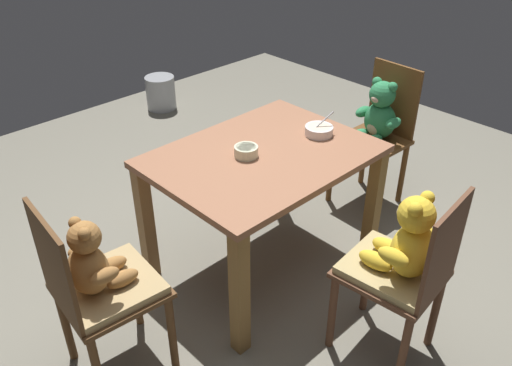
{
  "coord_description": "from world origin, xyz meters",
  "views": [
    {
      "loc": [
        -1.62,
        -1.63,
        1.97
      ],
      "look_at": [
        0.0,
        0.05,
        0.51
      ],
      "focal_mm": 37.23,
      "sensor_mm": 36.0,
      "label": 1
    }
  ],
  "objects_px": {
    "porridge_bowl_white_near_right": "(319,130)",
    "porridge_bowl_cream_center": "(246,151)",
    "teddy_chair_near_left": "(97,278)",
    "teddy_chair_near_front": "(405,257)",
    "teddy_chair_near_right": "(378,122)",
    "dining_table": "(263,174)",
    "metal_pail": "(161,93)"
  },
  "relations": [
    {
      "from": "porridge_bowl_white_near_right",
      "to": "teddy_chair_near_left",
      "type": "bearing_deg",
      "value": 179.29
    },
    {
      "from": "teddy_chair_near_right",
      "to": "teddy_chair_near_front",
      "type": "bearing_deg",
      "value": 41.94
    },
    {
      "from": "teddy_chair_near_right",
      "to": "metal_pail",
      "type": "bearing_deg",
      "value": -84.09
    },
    {
      "from": "teddy_chair_near_right",
      "to": "teddy_chair_near_left",
      "type": "xyz_separation_m",
      "value": [
        -1.96,
        -0.03,
        -0.03
      ]
    },
    {
      "from": "teddy_chair_near_right",
      "to": "metal_pail",
      "type": "height_order",
      "value": "teddy_chair_near_right"
    },
    {
      "from": "metal_pail",
      "to": "porridge_bowl_cream_center",
      "type": "bearing_deg",
      "value": -113.66
    },
    {
      "from": "porridge_bowl_white_near_right",
      "to": "porridge_bowl_cream_center",
      "type": "bearing_deg",
      "value": 167.67
    },
    {
      "from": "porridge_bowl_cream_center",
      "to": "teddy_chair_near_right",
      "type": "bearing_deg",
      "value": -2.7
    },
    {
      "from": "teddy_chair_near_left",
      "to": "porridge_bowl_white_near_right",
      "type": "distance_m",
      "value": 1.34
    },
    {
      "from": "porridge_bowl_white_near_right",
      "to": "metal_pail",
      "type": "bearing_deg",
      "value": 77.43
    },
    {
      "from": "teddy_chair_near_left",
      "to": "teddy_chair_near_front",
      "type": "relative_size",
      "value": 1.01
    },
    {
      "from": "teddy_chair_near_right",
      "to": "porridge_bowl_white_near_right",
      "type": "bearing_deg",
      "value": 6.23
    },
    {
      "from": "porridge_bowl_cream_center",
      "to": "metal_pail",
      "type": "bearing_deg",
      "value": 66.34
    },
    {
      "from": "dining_table",
      "to": "teddy_chair_near_left",
      "type": "bearing_deg",
      "value": -177.38
    },
    {
      "from": "dining_table",
      "to": "porridge_bowl_cream_center",
      "type": "height_order",
      "value": "porridge_bowl_cream_center"
    },
    {
      "from": "teddy_chair_near_right",
      "to": "porridge_bowl_cream_center",
      "type": "distance_m",
      "value": 1.08
    },
    {
      "from": "teddy_chair_near_left",
      "to": "metal_pail",
      "type": "distance_m",
      "value": 2.88
    },
    {
      "from": "teddy_chair_near_front",
      "to": "porridge_bowl_cream_center",
      "type": "height_order",
      "value": "teddy_chair_near_front"
    },
    {
      "from": "porridge_bowl_cream_center",
      "to": "metal_pail",
      "type": "xyz_separation_m",
      "value": [
        0.93,
        2.12,
        -0.59
      ]
    },
    {
      "from": "teddy_chair_near_front",
      "to": "porridge_bowl_cream_center",
      "type": "distance_m",
      "value": 0.9
    },
    {
      "from": "dining_table",
      "to": "teddy_chair_near_front",
      "type": "distance_m",
      "value": 0.84
    },
    {
      "from": "metal_pail",
      "to": "teddy_chair_near_left",
      "type": "bearing_deg",
      "value": -129.67
    },
    {
      "from": "dining_table",
      "to": "metal_pail",
      "type": "relative_size",
      "value": 3.69
    },
    {
      "from": "dining_table",
      "to": "porridge_bowl_white_near_right",
      "type": "xyz_separation_m",
      "value": [
        0.35,
        -0.06,
        0.14
      ]
    },
    {
      "from": "metal_pail",
      "to": "porridge_bowl_white_near_right",
      "type": "bearing_deg",
      "value": -102.57
    },
    {
      "from": "dining_table",
      "to": "teddy_chair_near_left",
      "type": "xyz_separation_m",
      "value": [
        -0.98,
        -0.04,
        -0.06
      ]
    },
    {
      "from": "teddy_chair_near_right",
      "to": "metal_pail",
      "type": "xyz_separation_m",
      "value": [
        -0.14,
        2.17,
        -0.41
      ]
    },
    {
      "from": "teddy_chair_near_right",
      "to": "teddy_chair_near_left",
      "type": "distance_m",
      "value": 1.96
    },
    {
      "from": "porridge_bowl_white_near_right",
      "to": "dining_table",
      "type": "bearing_deg",
      "value": 170.16
    },
    {
      "from": "teddy_chair_near_left",
      "to": "porridge_bowl_white_near_right",
      "type": "relative_size",
      "value": 5.71
    },
    {
      "from": "porridge_bowl_cream_center",
      "to": "teddy_chair_near_left",
      "type": "bearing_deg",
      "value": -174.98
    },
    {
      "from": "porridge_bowl_white_near_right",
      "to": "porridge_bowl_cream_center",
      "type": "relative_size",
      "value": 1.32
    }
  ]
}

